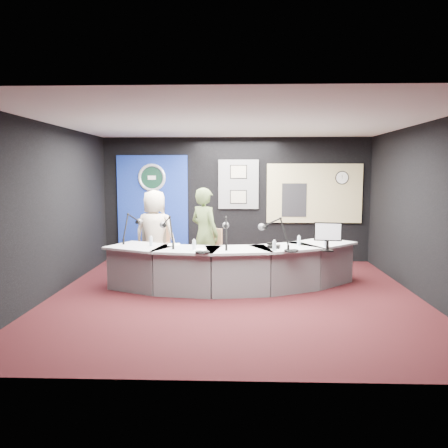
{
  "coord_description": "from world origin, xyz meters",
  "views": [
    {
      "loc": [
        0.08,
        -7.15,
        2.01
      ],
      "look_at": [
        -0.2,
        0.8,
        1.1
      ],
      "focal_mm": 36.0,
      "sensor_mm": 36.0,
      "label": 1
    }
  ],
  "objects_px": {
    "armchair_right": "(205,254)",
    "person_man": "(155,233)",
    "armchair_left": "(155,253)",
    "person_woman": "(205,234)",
    "broadcast_desk": "(232,267)"
  },
  "relations": [
    {
      "from": "armchair_left",
      "to": "person_man",
      "type": "xyz_separation_m",
      "value": [
        0.0,
        0.0,
        0.4
      ]
    },
    {
      "from": "armchair_right",
      "to": "armchair_left",
      "type": "bearing_deg",
      "value": -164.91
    },
    {
      "from": "armchair_left",
      "to": "person_woman",
      "type": "xyz_separation_m",
      "value": [
        1.0,
        -0.3,
        0.43
      ]
    },
    {
      "from": "armchair_right",
      "to": "person_man",
      "type": "bearing_deg",
      "value": -164.91
    },
    {
      "from": "armchair_left",
      "to": "armchair_right",
      "type": "xyz_separation_m",
      "value": [
        1.0,
        -0.3,
        0.06
      ]
    },
    {
      "from": "person_woman",
      "to": "armchair_left",
      "type": "bearing_deg",
      "value": 23.14
    },
    {
      "from": "armchair_left",
      "to": "armchair_right",
      "type": "distance_m",
      "value": 1.04
    },
    {
      "from": "broadcast_desk",
      "to": "person_woman",
      "type": "xyz_separation_m",
      "value": [
        -0.53,
        0.61,
        0.49
      ]
    },
    {
      "from": "broadcast_desk",
      "to": "person_man",
      "type": "distance_m",
      "value": 1.83
    },
    {
      "from": "armchair_right",
      "to": "person_woman",
      "type": "bearing_deg",
      "value": 0.0
    },
    {
      "from": "broadcast_desk",
      "to": "armchair_right",
      "type": "distance_m",
      "value": 0.81
    },
    {
      "from": "broadcast_desk",
      "to": "person_man",
      "type": "bearing_deg",
      "value": 149.26
    },
    {
      "from": "armchair_right",
      "to": "person_man",
      "type": "relative_size",
      "value": 0.59
    },
    {
      "from": "armchair_left",
      "to": "person_woman",
      "type": "distance_m",
      "value": 1.12
    },
    {
      "from": "armchair_left",
      "to": "person_woman",
      "type": "bearing_deg",
      "value": -9.74
    }
  ]
}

